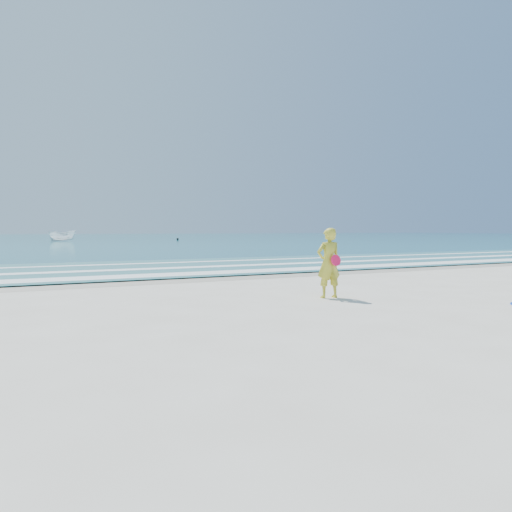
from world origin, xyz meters
name	(u,v)px	position (x,y,z in m)	size (l,w,h in m)	color
ground	(363,324)	(0.00, 0.00, 0.00)	(400.00, 400.00, 0.00)	silver
wet_sand	(185,279)	(0.00, 9.00, 0.00)	(400.00, 2.40, 0.00)	#B2A893
ocean	(23,238)	(0.00, 105.00, 0.02)	(400.00, 190.00, 0.04)	#19727F
shallow	(145,268)	(0.00, 14.00, 0.04)	(400.00, 10.00, 0.01)	#59B7AD
foam_near	(173,274)	(0.00, 10.30, 0.05)	(400.00, 1.40, 0.01)	white
foam_mid	(150,269)	(0.00, 13.20, 0.05)	(400.00, 0.90, 0.01)	white
foam_far	(130,264)	(0.00, 16.50, 0.05)	(400.00, 0.60, 0.01)	white
boat	(62,236)	(3.06, 67.78, 0.82)	(1.53, 4.06, 1.57)	white
buoy	(178,239)	(19.99, 67.86, 0.22)	(0.36, 0.36, 0.36)	black
woman	(329,263)	(1.48, 3.02, 0.84)	(0.65, 0.47, 1.68)	gold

